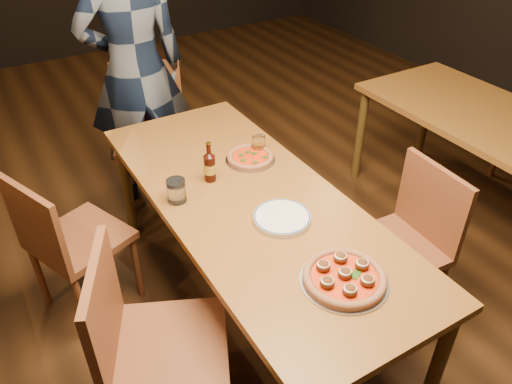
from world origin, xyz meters
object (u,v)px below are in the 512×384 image
plate_stack (282,218)px  water_glass (176,191)px  beer_bottle (210,167)px  diner (135,70)px  chair_main_sw (80,238)px  chair_main_nw (169,347)px  amber_glass (259,144)px  pizza_meatball (344,277)px  table_main (251,211)px  pizza_margherita (250,157)px  chair_main_e (394,248)px  chair_end (151,137)px

plate_stack → water_glass: 0.51m
beer_bottle → diner: bearing=88.4°
chair_main_sw → water_glass: size_ratio=8.16×
chair_main_nw → diner: size_ratio=0.53×
water_glass → amber_glass: bearing=18.9°
water_glass → pizza_meatball: bearing=-67.4°
pizza_meatball → table_main: bearing=93.3°
chair_main_sw → pizza_meatball: (0.76, -1.15, 0.32)m
plate_stack → beer_bottle: size_ratio=1.23×
beer_bottle → chair_main_sw: bearing=157.1°
chair_main_nw → pizza_margherita: (0.77, 0.69, 0.27)m
amber_glass → plate_stack: bearing=-111.2°
chair_main_e → amber_glass: bearing=-151.8°
table_main → pizza_meatball: pizza_meatball is taller
chair_main_e → beer_bottle: bearing=-128.9°
table_main → chair_main_nw: 0.74m
beer_bottle → water_glass: (-0.21, -0.07, -0.02)m
table_main → pizza_margherita: bearing=60.0°
pizza_margherita → plate_stack: pizza_margherita is taller
chair_main_nw → diner: bearing=7.4°
chair_end → pizza_meatball: 1.92m
beer_bottle → amber_glass: bearing=18.5°
chair_main_sw → table_main: bearing=-146.8°
water_glass → table_main: bearing=-28.7°
chair_main_e → beer_bottle: (-0.70, 0.62, 0.37)m
pizza_meatball → chair_main_nw: bearing=157.9°
pizza_margherita → amber_glass: 0.10m
diner → amber_glass: bearing=112.5°
chair_end → diner: bearing=119.7°
chair_main_nw → pizza_margherita: 1.07m
pizza_meatball → plate_stack: pizza_meatball is taller
pizza_margherita → plate_stack: (-0.14, -0.51, -0.00)m
chair_main_e → table_main: bearing=-119.5°
chair_main_sw → chair_main_e: 1.60m
pizza_meatball → beer_bottle: 0.89m
chair_main_e → chair_end: size_ratio=0.93×
chair_main_sw → diner: (0.66, 0.85, 0.48)m
table_main → amber_glass: 0.45m
chair_main_nw → chair_main_e: chair_main_nw is taller
amber_glass → chair_main_e: bearing=-64.8°
chair_main_nw → chair_end: size_ratio=1.00×
pizza_meatball → water_glass: size_ratio=3.05×
chair_main_nw → chair_main_e: 1.21m
pizza_margherita → water_glass: water_glass is taller
plate_stack → beer_bottle: bearing=106.0°
chair_main_nw → amber_glass: bearing=-24.6°
pizza_meatball → beer_bottle: beer_bottle is taller
chair_main_e → beer_bottle: 1.00m
water_glass → diner: size_ratio=0.06×
table_main → chair_end: chair_end is taller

